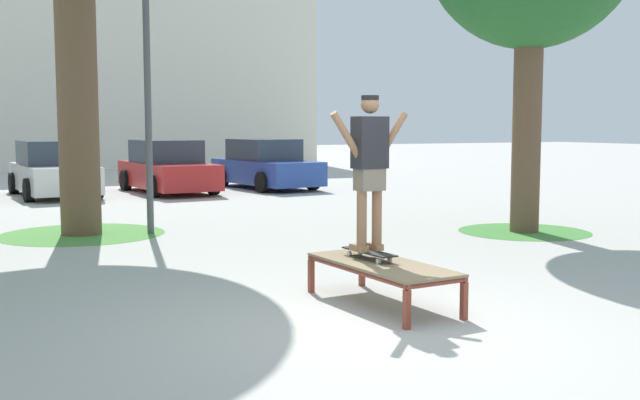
{
  "coord_description": "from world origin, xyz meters",
  "views": [
    {
      "loc": [
        -3.54,
        -6.1,
        1.92
      ],
      "look_at": [
        0.57,
        2.25,
        1.0
      ],
      "focal_mm": 42.47,
      "sensor_mm": 36.0,
      "label": 1
    }
  ],
  "objects_px": {
    "skateboard": "(369,252)",
    "light_post": "(146,15)",
    "car_red": "(167,168)",
    "skater": "(370,161)",
    "skate_box": "(382,267)",
    "car_white": "(53,171)",
    "car_blue": "(265,166)"
  },
  "relations": [
    {
      "from": "light_post",
      "to": "skater",
      "type": "bearing_deg",
      "value": -81.74
    },
    {
      "from": "skateboard",
      "to": "skater",
      "type": "xyz_separation_m",
      "value": [
        -0.0,
        0.0,
        0.99
      ]
    },
    {
      "from": "skate_box",
      "to": "car_blue",
      "type": "distance_m",
      "value": 15.28
    },
    {
      "from": "skateboard",
      "to": "car_white",
      "type": "bearing_deg",
      "value": 96.15
    },
    {
      "from": "skateboard",
      "to": "skate_box",
      "type": "bearing_deg",
      "value": -86.12
    },
    {
      "from": "car_white",
      "to": "car_red",
      "type": "bearing_deg",
      "value": -4.6
    },
    {
      "from": "car_white",
      "to": "car_red",
      "type": "distance_m",
      "value": 3.08
    },
    {
      "from": "skateboard",
      "to": "skater",
      "type": "distance_m",
      "value": 0.99
    },
    {
      "from": "skateboard",
      "to": "light_post",
      "type": "height_order",
      "value": "light_post"
    },
    {
      "from": "skate_box",
      "to": "skater",
      "type": "height_order",
      "value": "skater"
    },
    {
      "from": "skateboard",
      "to": "car_white",
      "type": "distance_m",
      "value": 14.54
    },
    {
      "from": "skater",
      "to": "car_red",
      "type": "relative_size",
      "value": 0.39
    },
    {
      "from": "car_blue",
      "to": "light_post",
      "type": "bearing_deg",
      "value": -124.15
    },
    {
      "from": "skate_box",
      "to": "light_post",
      "type": "distance_m",
      "value": 7.38
    },
    {
      "from": "skateboard",
      "to": "car_blue",
      "type": "xyz_separation_m",
      "value": [
        4.59,
        14.33,
        0.15
      ]
    },
    {
      "from": "skater",
      "to": "light_post",
      "type": "xyz_separation_m",
      "value": [
        -0.9,
        6.23,
        2.29
      ]
    },
    {
      "from": "skater",
      "to": "car_white",
      "type": "relative_size",
      "value": 0.39
    },
    {
      "from": "skate_box",
      "to": "skateboard",
      "type": "xyz_separation_m",
      "value": [
        -0.02,
        0.25,
        0.12
      ]
    },
    {
      "from": "car_red",
      "to": "light_post",
      "type": "height_order",
      "value": "light_post"
    },
    {
      "from": "skate_box",
      "to": "skater",
      "type": "bearing_deg",
      "value": 93.89
    },
    {
      "from": "skater",
      "to": "car_blue",
      "type": "distance_m",
      "value": 15.07
    },
    {
      "from": "skateboard",
      "to": "skater",
      "type": "height_order",
      "value": "skater"
    },
    {
      "from": "car_red",
      "to": "skater",
      "type": "bearing_deg",
      "value": -96.09
    },
    {
      "from": "skateboard",
      "to": "light_post",
      "type": "relative_size",
      "value": 0.14
    },
    {
      "from": "skater",
      "to": "car_white",
      "type": "height_order",
      "value": "skater"
    },
    {
      "from": "skater",
      "to": "car_red",
      "type": "xyz_separation_m",
      "value": [
        1.52,
        14.21,
        -0.84
      ]
    },
    {
      "from": "skate_box",
      "to": "skater",
      "type": "distance_m",
      "value": 1.15
    },
    {
      "from": "car_blue",
      "to": "car_red",
      "type": "bearing_deg",
      "value": -177.66
    },
    {
      "from": "skater",
      "to": "light_post",
      "type": "relative_size",
      "value": 0.29
    },
    {
      "from": "skate_box",
      "to": "car_white",
      "type": "xyz_separation_m",
      "value": [
        -1.57,
        14.7,
        0.28
      ]
    },
    {
      "from": "skate_box",
      "to": "car_white",
      "type": "relative_size",
      "value": 0.45
    },
    {
      "from": "skate_box",
      "to": "car_blue",
      "type": "relative_size",
      "value": 0.44
    }
  ]
}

